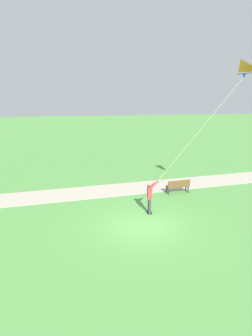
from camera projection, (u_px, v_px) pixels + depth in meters
The scene contains 5 objects.
ground_plane at pixel (141, 226), 14.14m from camera, with size 120.00×120.00×0.00m, color #569947.
walkway_path at pixel (95, 192), 18.79m from camera, with size 2.40×32.00×0.02m, color #B7AD99.
person_kite_flyer at pixel (150, 195), 15.29m from camera, with size 0.52×0.62×1.83m.
flying_kite at pixel (240, 70), 13.95m from camera, with size 1.41×4.18×5.92m.
park_bench_near_walkway at pixel (178, 185), 18.42m from camera, with size 0.63×1.54×0.88m.
Camera 1 is at (-12.67, 2.61, 6.40)m, focal length 31.31 mm.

